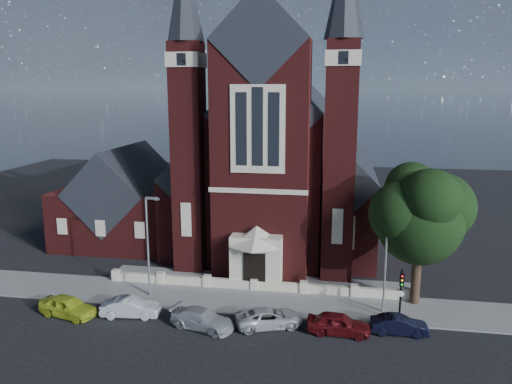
% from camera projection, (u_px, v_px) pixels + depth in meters
% --- Properties ---
extents(ground, '(120.00, 120.00, 0.00)m').
position_uv_depth(ground, '(269.00, 257.00, 48.91)').
color(ground, black).
rests_on(ground, ground).
extents(pavement_strip, '(60.00, 5.00, 0.12)m').
position_uv_depth(pavement_strip, '(250.00, 301.00, 38.78)').
color(pavement_strip, slate).
rests_on(pavement_strip, ground).
extents(forecourt_paving, '(26.00, 3.00, 0.14)m').
position_uv_depth(forecourt_paving, '(259.00, 281.00, 42.64)').
color(forecourt_paving, slate).
rests_on(forecourt_paving, ground).
extents(forecourt_wall, '(24.00, 0.40, 0.90)m').
position_uv_depth(forecourt_wall, '(255.00, 291.00, 40.71)').
color(forecourt_wall, '#BCB195').
rests_on(forecourt_wall, ground).
extents(church, '(20.01, 34.90, 29.20)m').
position_uv_depth(church, '(280.00, 162.00, 54.91)').
color(church, '#4C1514').
rests_on(church, ground).
extents(parish_hall, '(12.00, 12.20, 10.24)m').
position_uv_depth(parish_hall, '(126.00, 204.00, 53.61)').
color(parish_hall, '#4C1514').
rests_on(parish_hall, ground).
extents(street_tree, '(6.40, 6.60, 10.70)m').
position_uv_depth(street_tree, '(422.00, 217.00, 36.46)').
color(street_tree, black).
rests_on(street_tree, ground).
extents(street_lamp_left, '(1.16, 0.22, 8.09)m').
position_uv_depth(street_lamp_left, '(149.00, 241.00, 38.65)').
color(street_lamp_left, gray).
rests_on(street_lamp_left, ground).
extents(street_lamp_right, '(1.16, 0.22, 8.09)m').
position_uv_depth(street_lamp_right, '(387.00, 253.00, 35.70)').
color(street_lamp_right, gray).
rests_on(street_lamp_right, ground).
extents(traffic_signal, '(0.28, 0.42, 4.00)m').
position_uv_depth(traffic_signal, '(401.00, 289.00, 34.45)').
color(traffic_signal, black).
rests_on(traffic_signal, ground).
extents(car_lime_van, '(4.72, 2.78, 1.51)m').
position_uv_depth(car_lime_van, '(68.00, 306.00, 36.00)').
color(car_lime_van, '#B9CA28').
rests_on(car_lime_van, ground).
extents(car_silver_a, '(4.34, 1.98, 1.38)m').
position_uv_depth(car_silver_a, '(131.00, 307.00, 35.96)').
color(car_silver_a, '#B3B6BB').
rests_on(car_silver_a, ground).
extents(car_silver_b, '(4.93, 3.07, 1.33)m').
position_uv_depth(car_silver_b, '(202.00, 319.00, 34.19)').
color(car_silver_b, '#A5A7AC').
rests_on(car_silver_b, ground).
extents(car_white_suv, '(5.09, 3.58, 1.29)m').
position_uv_depth(car_white_suv, '(269.00, 318.00, 34.46)').
color(car_white_suv, silver).
rests_on(car_white_suv, ground).
extents(car_dark_red, '(4.35, 1.95, 1.45)m').
position_uv_depth(car_dark_red, '(339.00, 324.00, 33.41)').
color(car_dark_red, '#590F12').
rests_on(car_dark_red, ground).
extents(car_navy, '(3.84, 1.41, 1.26)m').
position_uv_depth(car_navy, '(399.00, 325.00, 33.42)').
color(car_navy, black).
rests_on(car_navy, ground).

